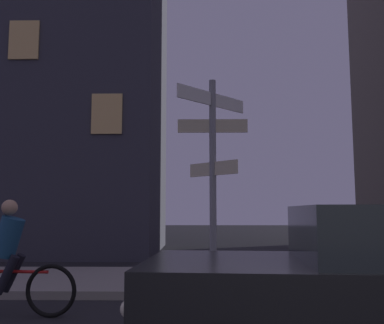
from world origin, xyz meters
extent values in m
cube|color=gray|center=(0.00, 6.46, 0.07)|extent=(40.00, 3.02, 0.14)
cylinder|color=gray|center=(-0.55, 5.31, 1.97)|extent=(0.12, 0.12, 3.66)
cube|color=white|center=(-0.55, 5.31, 3.45)|extent=(1.23, 1.23, 0.24)
cube|color=beige|center=(-0.55, 5.31, 2.96)|extent=(1.25, 0.03, 0.24)
cube|color=beige|center=(-0.55, 5.31, 2.19)|extent=(0.82, 0.82, 0.24)
cylinder|color=black|center=(-0.48, 2.75, 0.32)|extent=(0.66, 0.27, 0.64)
sphere|color=#F9EFCC|center=(-1.35, 1.34, 0.68)|extent=(0.16, 0.16, 0.16)
sphere|color=#F9EFCC|center=(-1.26, 2.53, 0.68)|extent=(0.16, 0.16, 0.16)
torus|color=black|center=(-2.84, 3.82, 0.36)|extent=(0.72, 0.11, 0.72)
cylinder|color=red|center=(-3.39, 3.86, 0.61)|extent=(1.00, 0.11, 0.04)
cylinder|color=navy|center=(-3.49, 3.86, 1.08)|extent=(0.47, 0.35, 0.61)
sphere|color=tan|center=(-3.49, 3.86, 1.50)|extent=(0.22, 0.22, 0.22)
cylinder|color=black|center=(-3.43, 3.95, 0.58)|extent=(0.35, 0.14, 0.55)
cylinder|color=black|center=(-3.44, 3.77, 0.58)|extent=(0.35, 0.14, 0.55)
cube|color=#383842|center=(-7.33, 13.04, 7.19)|extent=(10.21, 6.02, 14.38)
cube|color=#F2C672|center=(-3.50, 10.00, 4.28)|extent=(0.90, 0.06, 1.20)
cube|color=#F2C672|center=(-6.05, 10.00, 6.55)|extent=(0.90, 0.06, 1.20)
camera|label=1|loc=(-0.80, -2.13, 1.46)|focal=39.59mm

